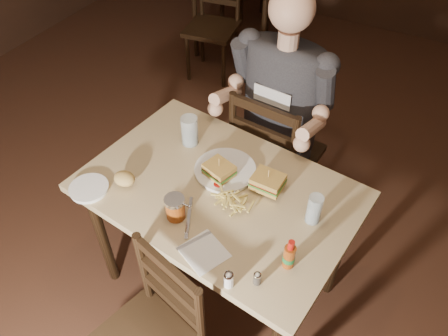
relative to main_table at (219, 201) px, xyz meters
The scene contains 21 objects.
room_shell 0.73m from the main_table, 75.33° to the right, with size 7.00×7.00×7.00m.
main_table is the anchor object (origin of this frame).
chair_far 0.66m from the main_table, 87.50° to the left, with size 0.43×0.47×0.93m, color black, non-canonical shape.
bg_chair_near 2.12m from the main_table, 120.19° to the left, with size 0.40×0.44×0.86m, color black, non-canonical shape.
diner 0.64m from the main_table, 87.75° to the left, with size 0.55×0.43×0.95m, color #2F3135, non-canonical shape.
dinner_plate 0.14m from the main_table, 101.98° to the left, with size 0.27×0.27×0.02m, color white.
sandwich_left 0.16m from the main_table, 115.79° to the left, with size 0.12×0.10×0.10m, color #D7AC52, non-canonical shape.
sandwich_right 0.26m from the main_table, 27.21° to the left, with size 0.13×0.11×0.11m, color #D7AC52, non-canonical shape.
fries_pile 0.16m from the main_table, 27.53° to the right, with size 0.24×0.17×0.04m, color #D7BF57, non-canonical shape.
ketchup_dollop 0.11m from the main_table, 118.23° to the left, with size 0.04×0.04×0.01m, color maroon.
glass_left 0.36m from the main_table, 142.82° to the left, with size 0.08×0.08×0.15m, color silver.
glass_right 0.44m from the main_table, ahead, with size 0.06×0.06×0.13m, color silver.
hot_sauce 0.49m from the main_table, 27.80° to the right, with size 0.04×0.04×0.14m, color #8B3C10, non-canonical shape.
salt_shaker 0.48m from the main_table, 56.92° to the right, with size 0.04×0.04×0.07m, color white, non-canonical shape.
pepper_shaker 0.49m from the main_table, 44.68° to the right, with size 0.03×0.03×0.06m, color #38332D, non-canonical shape.
syrup_dispenser 0.27m from the main_table, 110.08° to the right, with size 0.08×0.08×0.11m, color #8B3C10, non-canonical shape.
napkin 0.34m from the main_table, 70.97° to the right, with size 0.16×0.15×0.00m, color white.
knife 0.22m from the main_table, 98.01° to the right, with size 0.01×0.21×0.01m, color silver.
fork 0.31m from the main_table, 80.47° to the right, with size 0.01×0.15×0.00m, color silver.
side_plate 0.56m from the main_table, 151.01° to the right, with size 0.16×0.16×0.01m, color white.
bread_roll 0.42m from the main_table, 154.74° to the right, with size 0.10×0.08×0.06m, color tan.
Camera 1 is at (0.58, -0.98, 2.15)m, focal length 35.00 mm.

